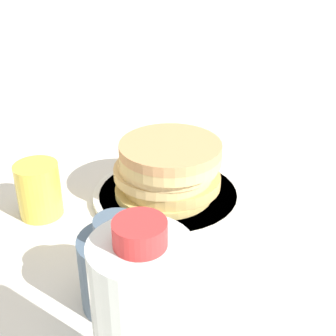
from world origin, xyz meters
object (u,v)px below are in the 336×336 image
plate (168,195)px  pancake_stack (168,168)px  cream_jug (118,268)px  juice_glass (39,190)px

plate → pancake_stack: pancake_stack is taller
cream_jug → pancake_stack: bearing=-153.4°
juice_glass → cream_jug: size_ratio=0.72×
juice_glass → cream_jug: cream_jug is taller
plate → pancake_stack: (0.00, 0.00, 0.05)m
pancake_stack → cream_jug: cream_jug is taller
pancake_stack → juice_glass: size_ratio=2.03×
pancake_stack → juice_glass: pancake_stack is taller
pancake_stack → cream_jug: 0.22m
plate → pancake_stack: 0.05m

